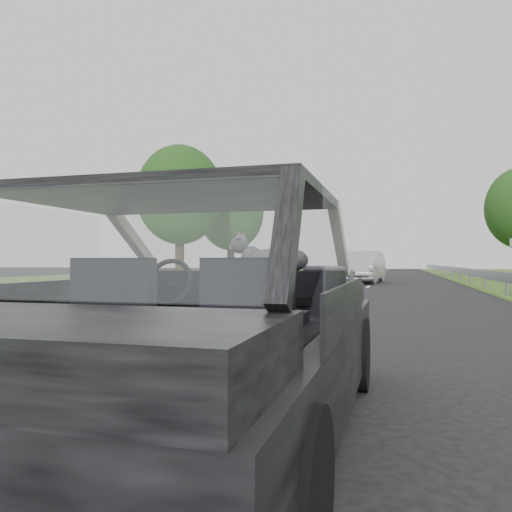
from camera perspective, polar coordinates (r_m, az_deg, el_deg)
The scene contains 10 objects.
ground at distance 3.31m, azimuth -5.91°, elevation -19.45°, with size 140.00×140.00×0.00m, color black.
subject_car at distance 3.15m, azimuth -5.90°, elevation -6.89°, with size 1.80×4.00×1.45m, color black.
dashboard at distance 3.73m, azimuth -2.33°, elevation -3.99°, with size 1.58×0.45×0.30m, color black.
driver_seat at distance 3.06m, azimuth -14.93°, elevation -4.15°, with size 0.50×0.72×0.42m, color black.
passenger_seat at distance 2.74m, azimuth -0.34°, elevation -4.59°, with size 0.50×0.72×0.42m, color black.
steering_wheel at distance 3.60m, azimuth -9.87°, elevation -2.99°, with size 0.36×0.36×0.04m, color black.
cat at distance 3.62m, azimuth 2.20°, elevation -0.23°, with size 0.64×0.20×0.29m, color slate.
other_car at distance 25.13m, azimuth 12.11°, elevation -1.24°, with size 1.87×4.74×1.56m, color #B5B5B5.
tree_5 at distance 28.80m, azimuth -8.71°, elevation 4.72°, with size 4.93×4.93×7.47m, color #275719, non-canonical shape.
tree_6 at distance 33.37m, azimuth -2.89°, elevation 3.27°, with size 4.38×4.38×6.64m, color #275719, non-canonical shape.
Camera 1 is at (1.16, -2.91, 1.07)m, focal length 35.00 mm.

